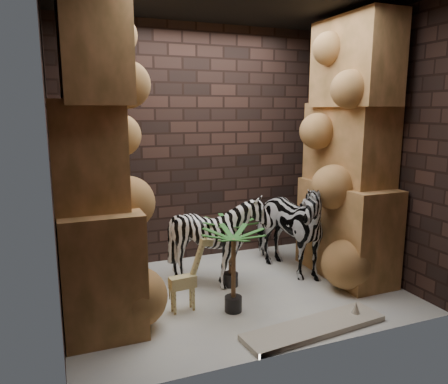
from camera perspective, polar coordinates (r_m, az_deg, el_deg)
name	(u,v)px	position (r m, az deg, el deg)	size (l,w,h in m)	color
floor	(235,292)	(4.75, 1.49, -13.21)	(3.50, 3.50, 0.00)	silver
wall_back	(197,145)	(5.53, -3.57, 6.30)	(3.50, 3.50, 0.00)	#36221C
wall_front	(301,170)	(3.26, 10.30, 2.97)	(3.50, 3.50, 0.00)	#36221C
wall_left	(51,162)	(4.01, -22.12, 3.80)	(3.00, 3.00, 0.00)	#36221C
wall_right	(373,148)	(5.30, 19.34, 5.52)	(3.00, 3.00, 0.00)	#36221C
rock_pillar_left	(93,160)	(4.02, -17.12, 4.14)	(0.68, 1.30, 3.00)	tan
rock_pillar_right	(350,149)	(5.09, 16.51, 5.48)	(0.58, 1.25, 3.00)	tan
zebra_right	(285,219)	(5.12, 8.13, -3.56)	(0.61, 1.13, 1.34)	white
zebra_left	(218,244)	(4.73, -0.83, -7.03)	(0.86, 1.07, 0.97)	white
giraffe_toy	(182,274)	(4.21, -5.58, -10.89)	(0.39, 0.13, 0.76)	#DACA82
palm_front	(231,252)	(4.76, 0.89, -8.04)	(0.36, 0.36, 0.79)	#16451B
palm_back	(233,271)	(4.18, 1.27, -10.48)	(0.36, 0.36, 0.84)	#16451B
surfboard	(315,327)	(4.09, 12.01, -17.28)	(1.39, 0.34, 0.05)	beige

